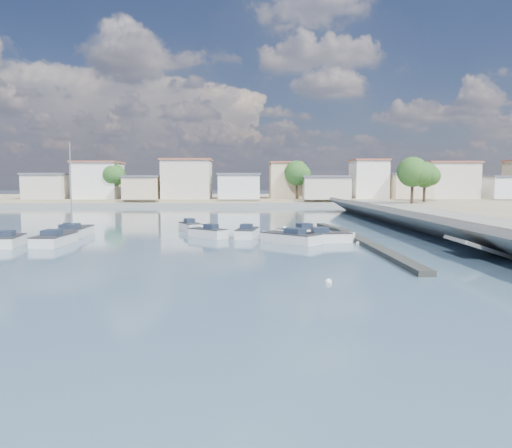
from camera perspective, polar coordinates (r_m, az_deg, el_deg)
The scene contains 17 objects.
ground at distance 69.68m, azimuth 1.04°, elevation 0.69°, with size 400.00×400.00×0.00m, color #334A66.
seawall_walkway at distance 47.74m, azimuth 25.33°, elevation -0.69°, with size 5.00×90.00×1.80m, color slate.
breakwater at distance 43.54m, azimuth 11.71°, elevation -1.78°, with size 2.00×31.02×0.35m.
far_shore_land at distance 121.54m, azimuth 0.00°, elevation 2.86°, with size 160.00×40.00×1.40m, color gray.
far_shore_quay at distance 100.58m, azimuth 0.29°, elevation 2.24°, with size 160.00×2.50×0.80m, color slate.
far_town at distance 107.22m, azimuth 5.95°, elevation 4.81°, with size 113.01×12.80×8.35m.
shore_trees at distance 98.19m, azimuth 5.24°, elevation 5.56°, with size 74.56×38.32×7.92m.
motorboat_a at distance 44.23m, azimuth -21.89°, elevation -1.67°, with size 2.25×5.84×1.48m.
motorboat_b at distance 46.09m, azimuth -0.98°, elevation -1.05°, with size 2.35×4.62×1.48m.
motorboat_c at distance 42.14m, azimuth 3.65°, elevation -1.63°, with size 5.01×4.90×1.48m.
motorboat_d at distance 46.12m, azimuth 4.87°, elevation -1.06°, with size 4.58×3.36×1.48m.
motorboat_e at distance 44.67m, azimuth -26.31°, elevation -1.76°, with size 2.25×4.68×1.48m.
motorboat_f at distance 46.16m, azimuth -5.70°, elevation -1.06°, with size 3.84×3.60×1.48m.
motorboat_g at distance 52.20m, azimuth -7.42°, elevation -0.38°, with size 2.91×4.25×1.48m.
motorboat_h at distance 42.80m, azimuth 8.16°, elevation -1.57°, with size 4.96×2.34×1.48m.
sailboat at distance 49.87m, azimuth -20.14°, elevation -0.86°, with size 2.43×7.52×9.00m.
mooring_buoys at distance 43.84m, azimuth 8.03°, elevation -1.84°, with size 6.18×32.10×0.37m.
Camera 1 is at (-2.95, -29.42, 5.23)m, focal length 35.00 mm.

